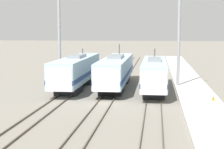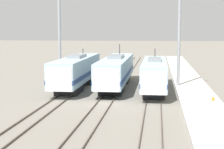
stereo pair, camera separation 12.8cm
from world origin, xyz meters
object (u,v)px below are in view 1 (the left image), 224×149
Objects in this scene: traffic_cone at (213,98)px; locomotive_far_left at (76,71)px; catenary_tower_left at (59,35)px; locomotive_center at (115,71)px; catenary_tower_right at (179,35)px; locomotive_far_right at (154,74)px.

locomotive_far_left is at bearing 151.72° from traffic_cone.
catenary_tower_left reaches higher than locomotive_far_left.
catenary_tower_left is at bearing 175.27° from locomotive_center.
catenary_tower_left is (-7.24, 0.60, 4.51)m from locomotive_center.
locomotive_far_right is at bearing -135.52° from catenary_tower_right.
catenary_tower_right is at bearing 7.04° from locomotive_far_left.
traffic_cone is at bearing -28.28° from locomotive_far_left.
locomotive_far_right is 34.98× the size of traffic_cone.
locomotive_far_right is 13.18m from catenary_tower_left.
catenary_tower_right reaches higher than locomotive_far_right.
locomotive_center is 39.74× the size of traffic_cone.
locomotive_far_right is 1.28× the size of catenary_tower_left.
locomotive_far_left is 0.94× the size of locomotive_center.
locomotive_far_right is (4.80, -2.24, -0.05)m from locomotive_center.
catenary_tower_left is 1.00× the size of catenary_tower_right.
locomotive_far_left is at bearing -168.87° from locomotive_center.
traffic_cone is at bearing -28.86° from catenary_tower_left.
locomotive_far_right is at bearing -13.29° from catenary_tower_left.
catenary_tower_left is at bearing 147.62° from locomotive_far_left.
locomotive_far_left is 1.36× the size of catenary_tower_left.
locomotive_center reaches higher than locomotive_far_left.
catenary_tower_left and catenary_tower_right have the same top height.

